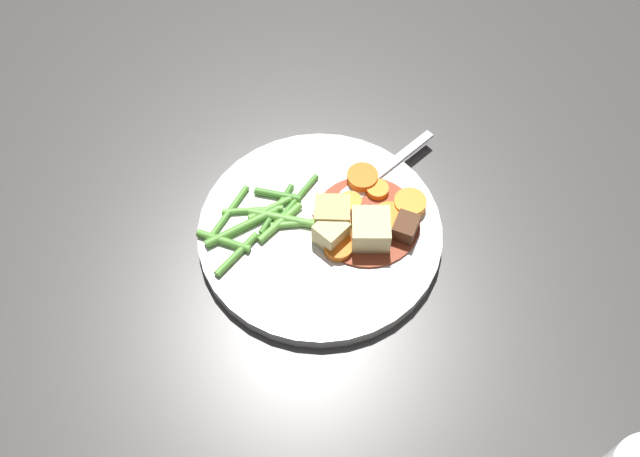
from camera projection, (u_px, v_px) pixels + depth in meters
name	position (u px, v px, depth m)	size (l,w,h in m)	color
ground_plane	(320.00, 236.00, 0.78)	(3.00, 3.00, 0.00)	#423F3D
dinner_plate	(320.00, 232.00, 0.77)	(0.26, 0.26, 0.02)	white
stew_sauce	(366.00, 221.00, 0.77)	(0.11, 0.11, 0.00)	#93381E
carrot_slice_0	(377.00, 190.00, 0.79)	(0.02, 0.02, 0.01)	orange
carrot_slice_1	(344.00, 235.00, 0.76)	(0.04, 0.04, 0.01)	orange
carrot_slice_2	(410.00, 204.00, 0.77)	(0.03, 0.03, 0.01)	orange
carrot_slice_3	(362.00, 178.00, 0.79)	(0.03, 0.03, 0.01)	orange
carrot_slice_4	(339.00, 247.00, 0.75)	(0.03, 0.03, 0.01)	orange
carrot_slice_5	(390.00, 217.00, 0.77)	(0.03, 0.03, 0.01)	orange
carrot_slice_6	(350.00, 203.00, 0.78)	(0.02, 0.02, 0.01)	orange
potato_chunk_0	(332.00, 215.00, 0.76)	(0.03, 0.04, 0.03)	#DBBC6B
potato_chunk_1	(371.00, 230.00, 0.75)	(0.04, 0.04, 0.03)	#EAD68C
potato_chunk_2	(331.00, 233.00, 0.75)	(0.03, 0.03, 0.03)	#EAD68C
meat_chunk_0	(371.00, 221.00, 0.76)	(0.02, 0.02, 0.02)	#4C2B19
meat_chunk_1	(406.00, 228.00, 0.75)	(0.03, 0.02, 0.02)	#56331E
green_bean_0	(273.00, 207.00, 0.78)	(0.01, 0.01, 0.06)	#66AD42
green_bean_1	(224.00, 241.00, 0.75)	(0.01, 0.01, 0.06)	#599E38
green_bean_2	(286.00, 219.00, 0.77)	(0.01, 0.01, 0.08)	#66AD42
green_bean_3	(280.00, 223.00, 0.77)	(0.01, 0.01, 0.06)	#66AD42
green_bean_4	(276.00, 209.00, 0.78)	(0.01, 0.01, 0.07)	#4C8E33
green_bean_5	(296.00, 200.00, 0.78)	(0.01, 0.01, 0.08)	#4C8E33
green_bean_6	(242.00, 226.00, 0.76)	(0.01, 0.01, 0.08)	#599E38
green_bean_7	(228.00, 213.00, 0.77)	(0.01, 0.01, 0.08)	#599E38
green_bean_8	(253.00, 210.00, 0.77)	(0.01, 0.01, 0.07)	#66AD42
green_bean_9	(278.00, 195.00, 0.78)	(0.01, 0.01, 0.05)	#4C8E33
green_bean_10	(310.00, 223.00, 0.77)	(0.01, 0.01, 0.08)	#66AD42
green_bean_11	(237.00, 254.00, 0.74)	(0.01, 0.01, 0.06)	#599E38
fork	(373.00, 178.00, 0.80)	(0.14, 0.13, 0.00)	silver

